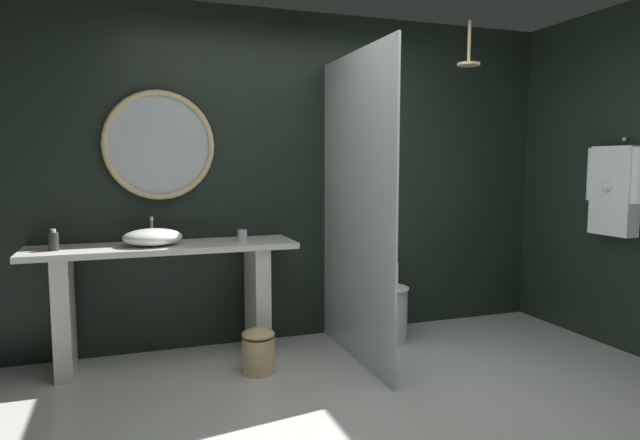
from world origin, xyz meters
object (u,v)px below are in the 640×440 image
object	(u,v)px
vessel_sink	(153,237)
round_wall_mirror	(159,145)
hanging_bathrobe	(615,187)
soap_dispenser	(54,241)
waste_bin	(258,351)
rain_shower_head	(469,59)
tumbler_cup	(242,236)
toilet	(381,304)

from	to	relation	value
vessel_sink	round_wall_mirror	xyz separation A→B (m)	(0.08, 0.26, 0.64)
round_wall_mirror	vessel_sink	bearing A→B (deg)	-106.52
hanging_bathrobe	round_wall_mirror	bearing A→B (deg)	161.66
soap_dispenser	waste_bin	xyz separation A→B (m)	(1.27, -0.38, -0.76)
round_wall_mirror	hanging_bathrobe	xyz separation A→B (m)	(3.19, -1.06, -0.31)
rain_shower_head	waste_bin	distance (m)	2.68
vessel_sink	waste_bin	xyz separation A→B (m)	(0.65, -0.38, -0.76)
vessel_sink	hanging_bathrobe	xyz separation A→B (m)	(3.27, -0.80, 0.33)
vessel_sink	rain_shower_head	distance (m)	2.70
rain_shower_head	tumbler_cup	bearing A→B (deg)	173.09
tumbler_cup	vessel_sink	bearing A→B (deg)	177.85
tumbler_cup	toilet	distance (m)	1.30
soap_dispenser	hanging_bathrobe	size ratio (longest dim) A/B	0.19
tumbler_cup	waste_bin	world-z (taller)	tumbler_cup
tumbler_cup	round_wall_mirror	xyz separation A→B (m)	(-0.54, 0.28, 0.65)
round_wall_mirror	toilet	distance (m)	2.13
round_wall_mirror	tumbler_cup	bearing A→B (deg)	-27.46
soap_dispenser	round_wall_mirror	distance (m)	0.98
toilet	vessel_sink	bearing A→B (deg)	-178.96
soap_dispenser	waste_bin	distance (m)	1.53
vessel_sink	toilet	world-z (taller)	vessel_sink
round_wall_mirror	waste_bin	size ratio (longest dim) A/B	2.63
tumbler_cup	waste_bin	size ratio (longest dim) A/B	0.30
soap_dispenser	toilet	distance (m)	2.47
rain_shower_head	toilet	distance (m)	2.04
vessel_sink	rain_shower_head	size ratio (longest dim) A/B	1.19
soap_dispenser	rain_shower_head	bearing A→B (deg)	-4.38
vessel_sink	tumbler_cup	size ratio (longest dim) A/B	4.44
rain_shower_head	round_wall_mirror	bearing A→B (deg)	167.78
round_wall_mirror	hanging_bathrobe	bearing A→B (deg)	-18.34
rain_shower_head	toilet	size ratio (longest dim) A/B	0.58
hanging_bathrobe	waste_bin	bearing A→B (deg)	170.95
soap_dispenser	toilet	xyz separation A→B (m)	(2.39, 0.04, -0.64)
round_wall_mirror	hanging_bathrobe	distance (m)	3.38
tumbler_cup	toilet	bearing A→B (deg)	2.76
vessel_sink	hanging_bathrobe	bearing A→B (deg)	-13.73
tumbler_cup	hanging_bathrobe	xyz separation A→B (m)	(2.65, -0.78, 0.34)
hanging_bathrobe	rain_shower_head	bearing A→B (deg)	148.32
waste_bin	round_wall_mirror	bearing A→B (deg)	131.70
tumbler_cup	round_wall_mirror	distance (m)	0.90
waste_bin	hanging_bathrobe	bearing A→B (deg)	-9.05
tumbler_cup	soap_dispenser	xyz separation A→B (m)	(-1.24, 0.02, 0.02)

